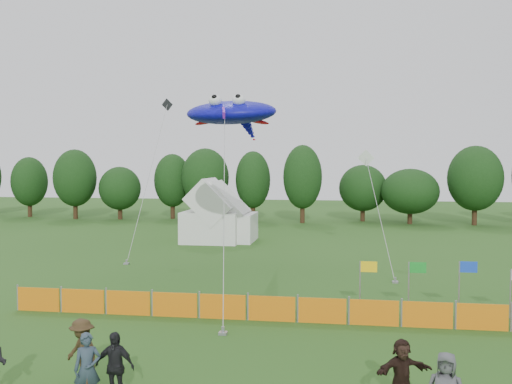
# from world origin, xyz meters

# --- Properties ---
(treeline) EXTENTS (104.57, 8.78, 8.36)m
(treeline) POSITION_xyz_m (1.61, 44.93, 4.18)
(treeline) COLOR #382314
(treeline) RESTS_ON ground
(tent_left) EXTENTS (4.55, 4.55, 4.01)m
(tent_left) POSITION_xyz_m (-7.00, 28.73, 2.02)
(tent_left) COLOR white
(tent_left) RESTS_ON ground
(tent_right) EXTENTS (5.16, 4.13, 3.64)m
(tent_right) POSITION_xyz_m (-6.29, 29.33, 1.84)
(tent_right) COLOR white
(tent_right) RESTS_ON ground
(barrier_fence) EXTENTS (21.90, 0.06, 1.00)m
(barrier_fence) POSITION_xyz_m (0.49, 6.87, 0.50)
(barrier_fence) COLOR orange
(barrier_fence) RESTS_ON ground
(flag_row) EXTENTS (10.73, 0.42, 2.29)m
(flag_row) POSITION_xyz_m (9.12, 8.78, 1.46)
(flag_row) COLOR gray
(flag_row) RESTS_ON ground
(spectator_a) EXTENTS (0.81, 0.69, 1.89)m
(spectator_a) POSITION_xyz_m (-3.26, -1.64, 0.95)
(spectator_a) COLOR #2A3946
(spectator_a) RESTS_ON ground
(spectator_c) EXTENTS (1.43, 1.24, 1.92)m
(spectator_c) POSITION_xyz_m (-3.98, -0.46, 0.96)
(spectator_c) COLOR #382916
(spectator_c) RESTS_ON ground
(spectator_d) EXTENTS (1.12, 0.52, 1.86)m
(spectator_d) POSITION_xyz_m (-2.65, -1.31, 0.93)
(spectator_d) COLOR black
(spectator_d) RESTS_ON ground
(spectator_f) EXTENTS (1.65, 1.10, 1.71)m
(spectator_f) POSITION_xyz_m (4.85, -0.28, 0.85)
(spectator_f) COLOR black
(spectator_f) RESTS_ON ground
(stingray_kite) EXTENTS (5.87, 19.05, 10.12)m
(stingray_kite) POSITION_xyz_m (-3.07, 17.08, 9.13)
(stingray_kite) COLOR #0F0DC0
(stingray_kite) RESTS_ON ground
(small_kite_white) EXTENTS (1.98, 8.72, 7.20)m
(small_kite_white) POSITION_xyz_m (5.12, 20.85, 4.62)
(small_kite_white) COLOR white
(small_kite_white) RESTS_ON ground
(small_kite_dark) EXTENTS (1.12, 7.17, 10.98)m
(small_kite_dark) POSITION_xyz_m (-9.69, 22.18, 6.39)
(small_kite_dark) COLOR black
(small_kite_dark) RESTS_ON ground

